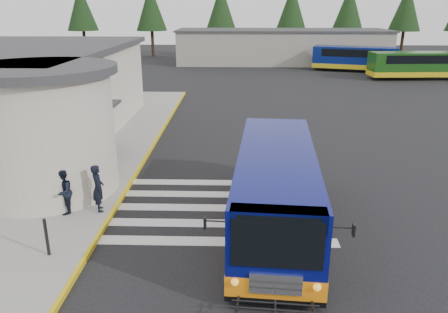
{
  "coord_description": "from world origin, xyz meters",
  "views": [
    {
      "loc": [
        0.27,
        -15.21,
        6.98
      ],
      "look_at": [
        -0.15,
        -0.5,
        1.89
      ],
      "focal_mm": 35.0,
      "sensor_mm": 36.0,
      "label": 1
    }
  ],
  "objects_px": {
    "transit_bus": "(275,193)",
    "pedestrian_a": "(98,188)",
    "far_bus_a": "(354,58)",
    "bollard": "(47,237)",
    "far_bus_b": "(415,64)",
    "pedestrian_b": "(63,192)"
  },
  "relations": [
    {
      "from": "transit_bus",
      "to": "pedestrian_a",
      "type": "height_order",
      "value": "transit_bus"
    },
    {
      "from": "bollard",
      "to": "far_bus_a",
      "type": "distance_m",
      "value": 43.4
    },
    {
      "from": "transit_bus",
      "to": "pedestrian_b",
      "type": "distance_m",
      "value": 7.23
    },
    {
      "from": "transit_bus",
      "to": "pedestrian_a",
      "type": "distance_m",
      "value": 6.13
    },
    {
      "from": "transit_bus",
      "to": "bollard",
      "type": "distance_m",
      "value": 7.03
    },
    {
      "from": "pedestrian_b",
      "to": "far_bus_b",
      "type": "relative_size",
      "value": 0.18
    },
    {
      "from": "far_bus_b",
      "to": "bollard",
      "type": "bearing_deg",
      "value": 141.71
    },
    {
      "from": "pedestrian_a",
      "to": "far_bus_a",
      "type": "height_order",
      "value": "far_bus_a"
    },
    {
      "from": "bollard",
      "to": "far_bus_b",
      "type": "relative_size",
      "value": 0.13
    },
    {
      "from": "bollard",
      "to": "far_bus_a",
      "type": "relative_size",
      "value": 0.12
    },
    {
      "from": "pedestrian_a",
      "to": "pedestrian_b",
      "type": "height_order",
      "value": "pedestrian_a"
    },
    {
      "from": "far_bus_b",
      "to": "far_bus_a",
      "type": "bearing_deg",
      "value": 36.19
    },
    {
      "from": "transit_bus",
      "to": "bollard",
      "type": "height_order",
      "value": "transit_bus"
    },
    {
      "from": "bollard",
      "to": "far_bus_b",
      "type": "distance_m",
      "value": 40.92
    },
    {
      "from": "pedestrian_a",
      "to": "far_bus_a",
      "type": "xyz_separation_m",
      "value": [
        17.96,
        36.28,
        0.52
      ]
    },
    {
      "from": "bollard",
      "to": "far_bus_b",
      "type": "xyz_separation_m",
      "value": [
        23.19,
        33.71,
        0.77
      ]
    },
    {
      "from": "bollard",
      "to": "pedestrian_b",
      "type": "bearing_deg",
      "value": 100.84
    },
    {
      "from": "transit_bus",
      "to": "far_bus_b",
      "type": "distance_m",
      "value": 35.66
    },
    {
      "from": "pedestrian_b",
      "to": "bollard",
      "type": "height_order",
      "value": "pedestrian_b"
    },
    {
      "from": "far_bus_b",
      "to": "pedestrian_b",
      "type": "bearing_deg",
      "value": 138.85
    },
    {
      "from": "far_bus_b",
      "to": "transit_bus",
      "type": "bearing_deg",
      "value": 148.67
    },
    {
      "from": "far_bus_a",
      "to": "far_bus_b",
      "type": "distance_m",
      "value": 7.18
    }
  ]
}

